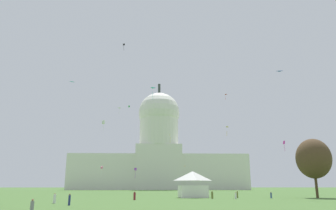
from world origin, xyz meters
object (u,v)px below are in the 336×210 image
person_white_deep_crowd (55,199)px  kite_red_high (225,95)px  person_maroon_edge_east (135,196)px  person_olive_aisle_center (212,195)px  kite_violet_low (136,169)px  kite_white_mid (103,122)px  person_white_front_right (236,196)px  kite_orange_low (185,167)px  tree_east_mid (313,159)px  kite_cyan_high (152,90)px  kite_blue_mid (279,73)px  capitol_building (159,154)px  person_olive_lawn_far_left (237,195)px  kite_turquoise_mid (72,83)px  kite_yellow_mid (171,136)px  kite_pink_low (102,168)px  kite_gold_low (225,129)px  kite_magenta_low (284,144)px  event_tent (193,184)px  kite_lime_high (119,109)px  person_denim_near_tent (271,195)px  kite_green_high (129,106)px  person_grey_back_right (32,207)px  person_navy_back_left (69,200)px

person_white_deep_crowd → kite_red_high: 112.47m
person_maroon_edge_east → person_olive_aisle_center: bearing=168.3°
kite_violet_low → kite_white_mid: bearing=-88.6°
person_white_front_right → kite_orange_low: bearing=-83.2°
tree_east_mid → person_olive_aisle_center: tree_east_mid is taller
kite_cyan_high → kite_blue_mid: size_ratio=2.86×
capitol_building → person_white_deep_crowd: 168.56m
person_olive_lawn_far_left → kite_orange_low: bearing=39.8°
kite_white_mid → kite_turquoise_mid: (-9.12, -6.20, 10.84)m
person_olive_aisle_center → kite_yellow_mid: bearing=39.2°
kite_white_mid → kite_pink_low: kite_white_mid is taller
kite_gold_low → kite_magenta_low: (21.51, 14.55, -2.06)m
person_maroon_edge_east → kite_cyan_high: bearing=-124.2°
event_tent → kite_pink_low: size_ratio=2.02×
event_tent → kite_turquoise_mid: (-35.22, 10.32, 29.82)m
capitol_building → person_maroon_edge_east: (-5.90, -153.46, -23.05)m
person_olive_lawn_far_left → kite_yellow_mid: size_ratio=0.40×
person_olive_aisle_center → kite_turquoise_mid: (-38.93, 16.96, 32.30)m
tree_east_mid → kite_lime_high: (-57.51, 69.33, 28.54)m
event_tent → person_denim_near_tent: 18.93m
kite_pink_low → kite_green_high: kite_green_high is taller
kite_lime_high → kite_green_high: bearing=-115.3°
person_maroon_edge_east → capitol_building: bearing=-123.0°
capitol_building → kite_pink_low: size_ratio=31.16×
person_olive_aisle_center → kite_violet_low: bearing=55.9°
person_grey_back_right → kite_lime_high: kite_lime_high is taller
kite_red_high → kite_magenta_low: kite_red_high is taller
kite_pink_low → kite_green_high: (4.79, 49.25, 35.15)m
kite_violet_low → person_olive_aisle_center: bearing=-54.8°
kite_yellow_mid → person_denim_near_tent: bearing=177.2°
kite_blue_mid → kite_green_high: (-47.81, 89.00, 12.14)m
kite_blue_mid → kite_magenta_low: kite_blue_mid is taller
person_grey_back_right → kite_magenta_low: size_ratio=0.48×
tree_east_mid → person_grey_back_right: size_ratio=9.13×
person_denim_near_tent → person_navy_back_left: person_navy_back_left is taller
kite_blue_mid → kite_yellow_mid: bearing=-60.6°
person_maroon_edge_east → kite_lime_high: 88.26m
person_white_front_right → kite_lime_high: size_ratio=0.46×
capitol_building → person_olive_aisle_center: 149.64m
kite_magenta_low → kite_cyan_high: bearing=66.5°
person_maroon_edge_east → kite_lime_high: bearing=-111.1°
person_navy_back_left → kite_red_high: bearing=150.8°
kite_blue_mid → kite_red_high: size_ratio=0.59×
kite_gold_low → kite_red_high: 70.83m
kite_white_mid → kite_gold_low: size_ratio=1.60×
kite_green_high → kite_red_high: (48.00, -20.58, 1.03)m
kite_green_high → kite_blue_mid: bearing=104.2°
capitol_building → tree_east_mid: size_ratio=8.27×
event_tent → kite_white_mid: kite_white_mid is taller
kite_yellow_mid → person_grey_back_right: bearing=154.7°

